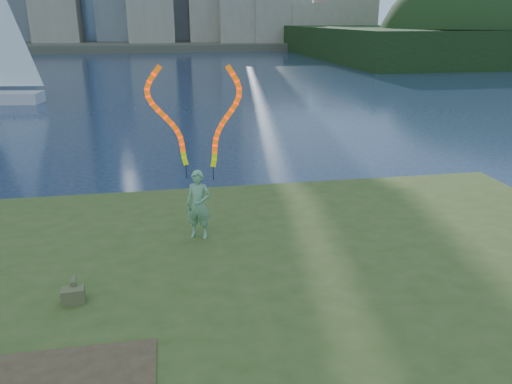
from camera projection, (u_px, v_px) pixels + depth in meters
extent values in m
plane|color=#18253D|center=(194.00, 317.00, 9.15)|extent=(320.00, 320.00, 0.00)
cube|color=#3A4B1A|center=(202.00, 380.00, 6.98)|extent=(17.00, 15.00, 0.30)
cube|color=#3A4B1A|center=(200.00, 356.00, 7.08)|extent=(14.00, 12.00, 0.30)
cube|color=#474234|center=(164.00, 43.00, 97.22)|extent=(320.00, 40.00, 1.20)
imported|color=#1B6A27|center=(199.00, 205.00, 10.35)|extent=(0.63, 0.53, 1.46)
cylinder|color=black|center=(186.00, 171.00, 10.27)|extent=(0.02, 0.02, 0.30)
cylinder|color=black|center=(213.00, 173.00, 10.15)|extent=(0.02, 0.02, 0.30)
cube|color=brown|center=(73.00, 295.00, 8.11)|extent=(0.38, 0.27, 0.26)
cylinder|color=brown|center=(74.00, 281.00, 8.21)|extent=(0.11, 0.25, 0.09)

